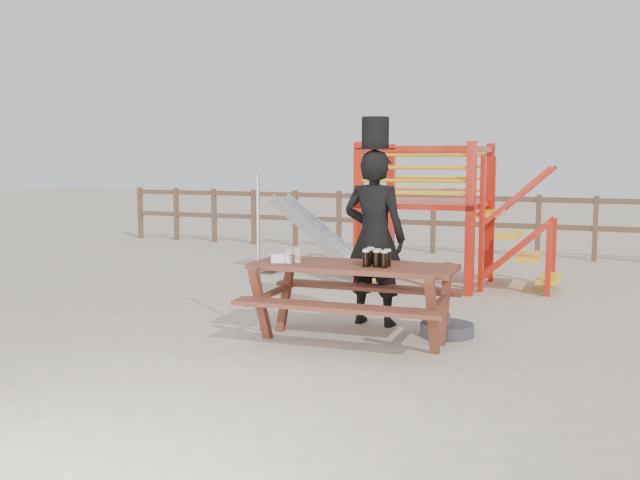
% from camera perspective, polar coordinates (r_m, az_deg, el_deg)
% --- Properties ---
extents(ground, '(60.00, 60.00, 0.00)m').
position_cam_1_polar(ground, '(7.61, 0.33, -7.63)').
color(ground, '#C5B299').
rests_on(ground, ground).
extents(back_fence, '(15.09, 0.09, 1.20)m').
position_cam_1_polar(back_fence, '(14.16, 11.02, 1.82)').
color(back_fence, brown).
rests_on(back_fence, ground).
extents(playground_fort, '(4.71, 1.84, 2.10)m').
position_cam_1_polar(playground_fort, '(10.79, 8.11, 2.25)').
color(playground_fort, red).
rests_on(playground_fort, ground).
extents(picnic_table, '(2.13, 1.52, 0.80)m').
position_cam_1_polar(picnic_table, '(7.27, 2.67, -4.24)').
color(picnic_table, brown).
rests_on(picnic_table, ground).
extents(man_with_hat, '(0.75, 0.52, 2.32)m').
position_cam_1_polar(man_with_hat, '(7.96, 4.38, 0.57)').
color(man_with_hat, black).
rests_on(man_with_hat, ground).
extents(metal_pole, '(0.04, 0.04, 1.70)m').
position_cam_1_polar(metal_pole, '(7.61, -4.96, -1.13)').
color(metal_pole, '#B2B2B7').
rests_on(metal_pole, ground).
extents(parasol_base, '(0.56, 0.56, 0.24)m').
position_cam_1_polar(parasol_base, '(7.70, 10.12, -7.05)').
color(parasol_base, '#3A3A40').
rests_on(parasol_base, ground).
extents(paper_bag, '(0.22, 0.21, 0.08)m').
position_cam_1_polar(paper_bag, '(7.36, -3.24, -1.47)').
color(paper_bag, white).
rests_on(paper_bag, picnic_table).
extents(stout_pints, '(0.27, 0.26, 0.17)m').
position_cam_1_polar(stout_pints, '(7.07, 4.48, -1.42)').
color(stout_pints, black).
rests_on(stout_pints, picnic_table).
extents(empty_glasses, '(0.12, 0.17, 0.15)m').
position_cam_1_polar(empty_glasses, '(7.29, -2.17, -1.31)').
color(empty_glasses, silver).
rests_on(empty_glasses, picnic_table).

